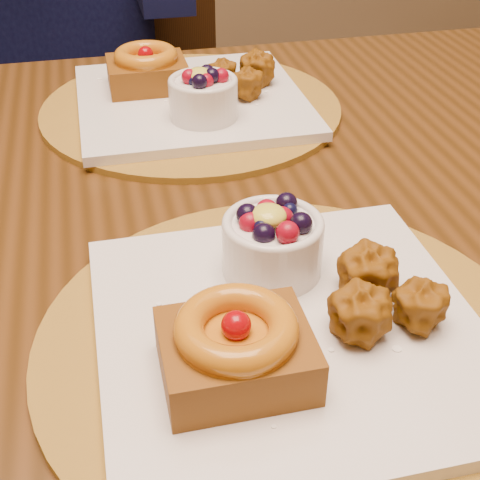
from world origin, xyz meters
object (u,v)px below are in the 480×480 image
Objects in this scene: place_setting_near at (286,320)px; place_setting_far at (190,96)px; dining_table at (228,258)px; chair_far at (111,97)px.

place_setting_far is (0.00, 0.43, -0.00)m from place_setting_near.
place_setting_near is 1.00× the size of place_setting_far.
dining_table is 1.62× the size of chair_far.
dining_table is 0.24m from place_setting_far.
place_setting_far is at bearing 90.00° from place_setting_near.
place_setting_near is at bearing -80.42° from chair_far.
place_setting_near is 0.38× the size of chair_far.
place_setting_far reaches higher than dining_table.
chair_far is (-0.09, 0.79, -0.13)m from dining_table.
place_setting_far is 0.38× the size of chair_far.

